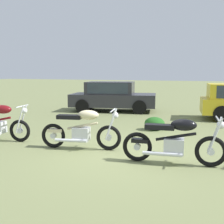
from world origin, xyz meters
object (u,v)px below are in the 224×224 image
object	(u,v)px
motorcycle_black	(174,141)
car_charcoal	(112,95)
motorcycle_cream	(81,130)
shrub_low	(155,124)

from	to	relation	value
motorcycle_black	car_charcoal	bearing A→B (deg)	113.56
car_charcoal	motorcycle_cream	bearing A→B (deg)	-86.83
motorcycle_cream	shrub_low	xyz separation A→B (m)	(0.98, 3.06, -0.27)
motorcycle_cream	car_charcoal	distance (m)	7.14
car_charcoal	shrub_low	bearing A→B (deg)	-64.22
shrub_low	motorcycle_black	bearing A→B (deg)	-67.69
motorcycle_black	car_charcoal	distance (m)	8.39
motorcycle_black	shrub_low	world-z (taller)	motorcycle_black
motorcycle_cream	motorcycle_black	bearing A→B (deg)	-20.95
motorcycle_black	motorcycle_cream	bearing A→B (deg)	164.30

